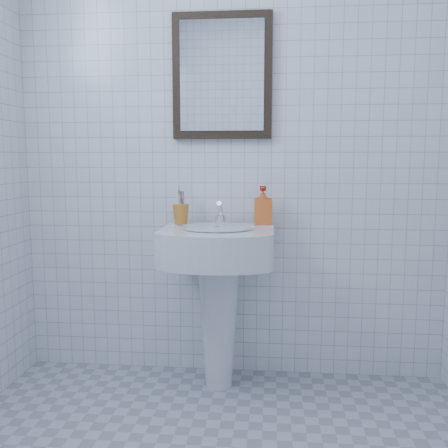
# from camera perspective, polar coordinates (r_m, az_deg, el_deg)

# --- Properties ---
(wall_back) EXTENTS (2.20, 0.02, 2.50)m
(wall_back) POSITION_cam_1_polar(r_m,az_deg,el_deg) (2.59, 0.84, 9.92)
(wall_back) COLOR white
(wall_back) RESTS_ON ground
(washbasin) EXTENTS (0.53, 0.39, 0.82)m
(washbasin) POSITION_cam_1_polar(r_m,az_deg,el_deg) (2.45, -0.67, -6.45)
(washbasin) COLOR silver
(washbasin) RESTS_ON ground
(faucet) EXTENTS (0.05, 0.11, 0.12)m
(faucet) POSITION_cam_1_polar(r_m,az_deg,el_deg) (2.49, -0.44, 1.05)
(faucet) COLOR silver
(faucet) RESTS_ON washbasin
(toothbrush_cup) EXTENTS (0.09, 0.09, 0.10)m
(toothbrush_cup) POSITION_cam_1_polar(r_m,az_deg,el_deg) (2.52, -4.96, 1.14)
(toothbrush_cup) COLOR orange
(toothbrush_cup) RESTS_ON washbasin
(soap_dispenser) EXTENTS (0.09, 0.10, 0.19)m
(soap_dispenser) POSITION_cam_1_polar(r_m,az_deg,el_deg) (2.49, 4.46, 2.14)
(soap_dispenser) COLOR #DA4F15
(soap_dispenser) RESTS_ON washbasin
(wall_mirror) EXTENTS (0.50, 0.04, 0.62)m
(wall_mirror) POSITION_cam_1_polar(r_m,az_deg,el_deg) (2.60, -0.22, 16.54)
(wall_mirror) COLOR black
(wall_mirror) RESTS_ON wall_back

